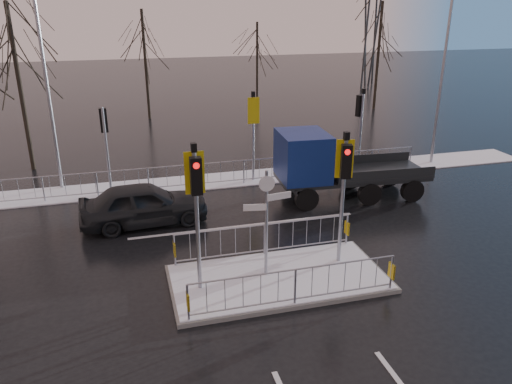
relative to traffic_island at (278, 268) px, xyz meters
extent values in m
plane|color=black|center=(0.01, -0.01, -0.39)|extent=(120.00, 120.00, 0.00)
cube|color=white|center=(0.01, 8.59, -0.37)|extent=(30.00, 2.00, 0.04)
cube|color=silver|center=(0.01, 3.79, -0.39)|extent=(8.00, 0.15, 0.01)
cube|color=#63635E|center=(0.01, -0.01, -0.33)|extent=(6.00, 3.00, 0.12)
cube|color=white|center=(0.01, -0.01, -0.26)|extent=(5.85, 2.85, 0.03)
cube|color=gold|center=(-2.69, -1.39, 0.28)|extent=(0.05, 0.28, 0.42)
cube|color=gold|center=(2.71, -1.39, 0.28)|extent=(0.05, 0.28, 0.42)
cube|color=gold|center=(-2.69, 1.37, 0.28)|extent=(0.05, 0.28, 0.42)
cube|color=gold|center=(2.71, 1.37, 0.28)|extent=(0.05, 0.28, 0.42)
cylinder|color=#91959E|center=(-2.19, -0.01, 1.63)|extent=(0.11, 0.11, 3.80)
cube|color=black|center=(-2.19, -0.19, 2.98)|extent=(0.28, 0.22, 0.95)
cylinder|color=red|center=(-2.19, -0.30, 3.28)|extent=(0.16, 0.04, 0.16)
cube|color=gold|center=(-2.19, 0.06, 2.98)|extent=(0.50, 0.03, 1.10)
cube|color=black|center=(-2.19, -0.01, 3.65)|extent=(0.14, 0.14, 0.22)
cylinder|color=#91959E|center=(2.01, 0.39, 1.58)|extent=(0.11, 0.11, 3.70)
cube|color=black|center=(1.96, 0.22, 2.88)|extent=(0.33, 0.28, 0.95)
cylinder|color=red|center=(1.94, 0.11, 3.18)|extent=(0.16, 0.08, 0.16)
cube|color=gold|center=(2.03, 0.46, 2.88)|extent=(0.49, 0.16, 1.10)
cube|color=black|center=(2.01, 0.39, 3.55)|extent=(0.14, 0.14, 0.22)
cylinder|color=#91959E|center=(-0.29, 0.19, 1.28)|extent=(0.09, 0.09, 3.10)
cube|color=silver|center=(0.06, 0.19, 2.08)|extent=(0.70, 0.14, 0.18)
cube|color=silver|center=(-0.61, 0.19, 1.83)|extent=(0.62, 0.15, 0.18)
cylinder|color=silver|center=(-0.29, 0.16, 2.48)|extent=(0.44, 0.03, 0.44)
cylinder|color=#91959E|center=(-4.49, 8.29, 1.40)|extent=(0.11, 0.11, 3.50)
cube|color=black|center=(-4.49, 8.47, 2.60)|extent=(0.28, 0.22, 0.95)
cylinder|color=red|center=(-4.49, 8.58, 2.90)|extent=(0.16, 0.04, 0.16)
cylinder|color=#91959E|center=(1.51, 8.29, 1.45)|extent=(0.11, 0.11, 3.60)
cube|color=black|center=(1.51, 8.47, 2.70)|extent=(0.28, 0.22, 0.95)
cylinder|color=red|center=(1.51, 8.58, 3.00)|extent=(0.16, 0.04, 0.16)
cube|color=gold|center=(1.51, 8.22, 2.70)|extent=(0.50, 0.03, 1.10)
cube|color=black|center=(1.51, 8.29, 3.37)|extent=(0.14, 0.14, 0.22)
cylinder|color=#91959E|center=(6.51, 8.29, 1.40)|extent=(0.11, 0.11, 3.50)
cube|color=black|center=(6.46, 8.46, 2.60)|extent=(0.33, 0.28, 0.95)
cylinder|color=red|center=(6.44, 8.57, 2.90)|extent=(0.16, 0.08, 0.16)
cube|color=black|center=(6.51, 8.29, 3.27)|extent=(0.14, 0.14, 0.22)
imported|color=black|center=(-3.33, 4.89, 0.36)|extent=(4.48, 2.03, 1.49)
cylinder|color=black|center=(2.57, 4.54, 0.06)|extent=(0.91, 0.32, 0.89)
cylinder|color=black|center=(2.68, 6.41, 0.06)|extent=(0.91, 0.32, 0.89)
cylinder|color=black|center=(5.07, 4.39, 0.06)|extent=(0.91, 0.32, 0.89)
cylinder|color=black|center=(5.18, 6.27, 0.06)|extent=(0.91, 0.32, 0.89)
cylinder|color=black|center=(6.85, 4.29, 0.06)|extent=(0.91, 0.32, 0.89)
cylinder|color=black|center=(6.96, 6.16, 0.06)|extent=(0.91, 0.32, 0.89)
cube|color=black|center=(4.77, 5.35, 0.48)|extent=(6.01, 2.40, 0.14)
cube|color=navy|center=(2.71, 5.47, 1.45)|extent=(1.91, 2.25, 1.79)
cube|color=black|center=(3.58, 5.42, 1.81)|extent=(0.14, 1.79, 0.98)
cube|color=#2D3033|center=(2.18, 5.50, 0.46)|extent=(0.23, 2.06, 0.31)
cube|color=black|center=(5.75, 5.29, 0.61)|extent=(4.05, 2.37, 0.11)
cube|color=black|center=(3.83, 5.41, 1.32)|extent=(0.20, 2.15, 1.34)
cylinder|color=black|center=(-7.99, 12.49, 3.29)|extent=(0.20, 0.20, 7.36)
cylinder|color=black|center=(-1.99, 21.99, 3.06)|extent=(0.19, 0.19, 6.90)
cylinder|color=black|center=(6.01, 23.99, 2.60)|extent=(0.16, 0.16, 5.98)
cylinder|color=black|center=(14.01, 20.99, 3.29)|extent=(0.20, 0.20, 7.36)
cylinder|color=#91959E|center=(10.51, 8.49, 3.61)|extent=(0.14, 0.14, 8.00)
cylinder|color=#91959E|center=(-6.49, 9.49, 3.71)|extent=(0.14, 0.14, 8.20)
camera|label=1|loc=(-3.80, -11.59, 6.95)|focal=35.00mm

